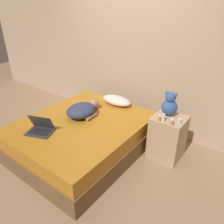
{
  "coord_description": "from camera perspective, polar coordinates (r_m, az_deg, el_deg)",
  "views": [
    {
      "loc": [
        2.03,
        -1.95,
        2.09
      ],
      "look_at": [
        0.38,
        0.24,
        0.67
      ],
      "focal_mm": 35.0,
      "sensor_mm": 36.0,
      "label": 1
    }
  ],
  "objects": [
    {
      "name": "laptop",
      "position": [
        3.09,
        -18.15,
        -4.11
      ],
      "size": [
        0.4,
        0.35,
        0.23
      ],
      "rotation": [
        0.0,
        0.0,
        0.38
      ],
      "color": "#333338",
      "rests_on": "bed"
    },
    {
      "name": "wall_back",
      "position": [
        3.87,
        4.58,
        15.49
      ],
      "size": [
        8.0,
        0.06,
        2.6
      ],
      "color": "tan",
      "rests_on": "ground_plane"
    },
    {
      "name": "pillow",
      "position": [
        3.71,
        1.17,
        3.03
      ],
      "size": [
        0.54,
        0.27,
        0.14
      ],
      "color": "beige",
      "rests_on": "bed"
    },
    {
      "name": "ground_plane",
      "position": [
        3.5,
        -7.49,
        -9.54
      ],
      "size": [
        12.0,
        12.0,
        0.0
      ],
      "primitive_type": "plane",
      "color": "#937551"
    },
    {
      "name": "bottle_white",
      "position": [
        2.96,
        13.26,
        -1.45
      ],
      "size": [
        0.04,
        0.04,
        0.11
      ],
      "color": "white",
      "rests_on": "nightstand"
    },
    {
      "name": "person_lying",
      "position": [
        3.37,
        -7.63,
        0.59
      ],
      "size": [
        0.42,
        0.64,
        0.19
      ],
      "rotation": [
        0.0,
        0.0,
        0.04
      ],
      "color": "#2D3851",
      "rests_on": "bed"
    },
    {
      "name": "nightstand",
      "position": [
        3.26,
        14.22,
        -6.44
      ],
      "size": [
        0.44,
        0.42,
        0.65
      ],
      "color": "tan",
      "rests_on": "ground_plane"
    },
    {
      "name": "bottle_orange",
      "position": [
        2.95,
        12.37,
        -1.57
      ],
      "size": [
        0.04,
        0.04,
        0.09
      ],
      "color": "orange",
      "rests_on": "nightstand"
    },
    {
      "name": "bottle_clear",
      "position": [
        2.97,
        17.24,
        -2.24
      ],
      "size": [
        0.03,
        0.03,
        0.07
      ],
      "color": "silver",
      "rests_on": "nightstand"
    },
    {
      "name": "bed",
      "position": [
        3.36,
        -7.74,
        -6.22
      ],
      "size": [
        1.62,
        1.93,
        0.49
      ],
      "color": "brown",
      "rests_on": "ground_plane"
    },
    {
      "name": "bottle_pink",
      "position": [
        2.9,
        15.34,
        -2.51
      ],
      "size": [
        0.04,
        0.04,
        0.09
      ],
      "color": "pink",
      "rests_on": "nightstand"
    },
    {
      "name": "teddy_bear",
      "position": [
        3.11,
        14.83,
        1.79
      ],
      "size": [
        0.22,
        0.22,
        0.34
      ],
      "color": "#335693",
      "rests_on": "nightstand"
    }
  ]
}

